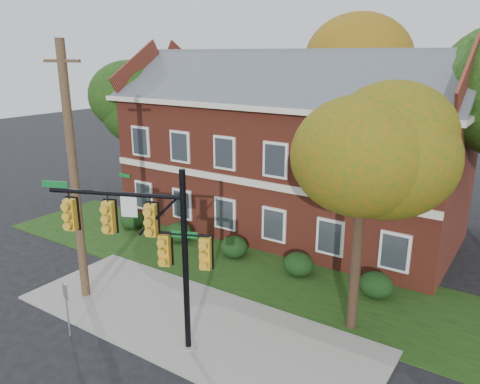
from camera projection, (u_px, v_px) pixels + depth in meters
The scene contains 15 objects.
ground at pixel (173, 336), 16.45m from camera, with size 120.00×120.00×0.00m, color black.
sidewalk at pixel (192, 322), 17.23m from camera, with size 14.00×5.00×0.08m, color gray.
grass_strip at pixel (262, 272), 21.23m from camera, with size 30.00×6.00×0.04m, color #193811.
apartment_building at pixel (288, 140), 25.63m from camera, with size 18.80×8.80×9.74m.
hedge_far_left at pixel (132, 220), 26.42m from camera, with size 1.40×1.26×1.05m, color black.
hedge_left at pixel (179, 232), 24.57m from camera, with size 1.40×1.26×1.05m, color black.
hedge_center at pixel (234, 247), 22.71m from camera, with size 1.40×1.26×1.05m, color black.
hedge_right at pixel (299, 264), 20.85m from camera, with size 1.40×1.26×1.05m, color black.
hedge_far_right at pixel (376, 285), 18.99m from camera, with size 1.40×1.26×1.05m, color black.
tree_near_right at pixel (370, 148), 14.86m from camera, with size 4.50×4.25×8.58m.
tree_left_rear at pixel (143, 101), 29.42m from camera, with size 5.40×5.10×8.88m.
tree_far_rear at pixel (365, 65), 30.08m from camera, with size 6.84×6.46×11.52m.
traffic_signal at pixel (151, 240), 14.83m from camera, with size 5.21×2.28×6.23m.
utility_pole at pixel (74, 175), 17.72m from camera, with size 1.56×0.45×10.08m.
sign_post at pixel (66, 301), 16.07m from camera, with size 0.29×0.10×2.03m.
Camera 1 is at (9.88, -10.62, 9.56)m, focal length 35.00 mm.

